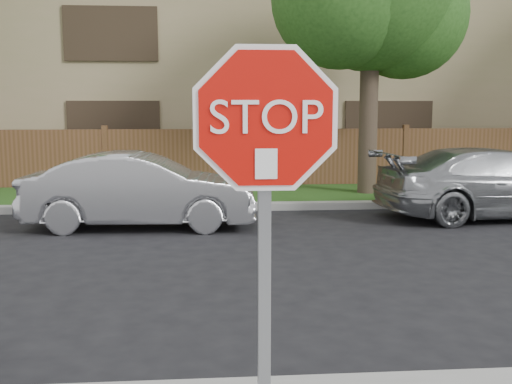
{
  "coord_description": "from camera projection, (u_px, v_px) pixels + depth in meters",
  "views": [
    {
      "loc": [
        -1.33,
        -4.44,
        2.21
      ],
      "look_at": [
        -1.05,
        -0.9,
        1.7
      ],
      "focal_mm": 42.0,
      "sensor_mm": 36.0,
      "label": 1
    }
  ],
  "objects": [
    {
      "name": "stop_sign",
      "position": [
        265.0,
        183.0,
        2.99
      ],
      "size": [
        1.01,
        0.13,
        2.55
      ],
      "color": "gray",
      "rests_on": "sidewalk_near"
    },
    {
      "name": "apartment_building",
      "position": [
        245.0,
        68.0,
        21.06
      ],
      "size": [
        35.2,
        9.2,
        7.2
      ],
      "color": "#9D8E61",
      "rests_on": "ground"
    },
    {
      "name": "far_curb",
      "position": [
        271.0,
        206.0,
        12.83
      ],
      "size": [
        70.0,
        0.3,
        0.15
      ],
      "primitive_type": "cube",
      "color": "gray",
      "rests_on": "ground"
    },
    {
      "name": "sedan_right",
      "position": [
        496.0,
        183.0,
        11.86
      ],
      "size": [
        4.91,
        2.33,
        1.38
      ],
      "primitive_type": "imported",
      "rotation": [
        0.0,
        0.0,
        1.66
      ],
      "color": "#979A9E",
      "rests_on": "ground"
    },
    {
      "name": "grass_strip",
      "position": [
        264.0,
        195.0,
        14.46
      ],
      "size": [
        70.0,
        3.0,
        0.12
      ],
      "primitive_type": "cube",
      "color": "#1E4714",
      "rests_on": "ground"
    },
    {
      "name": "fence",
      "position": [
        258.0,
        159.0,
        15.93
      ],
      "size": [
        70.0,
        0.12,
        1.6
      ],
      "primitive_type": "cube",
      "color": "#51341C",
      "rests_on": "ground"
    },
    {
      "name": "ground",
      "position": [
        377.0,
        384.0,
        4.8
      ],
      "size": [
        90.0,
        90.0,
        0.0
      ],
      "primitive_type": "plane",
      "color": "black",
      "rests_on": "ground"
    },
    {
      "name": "sedan_left",
      "position": [
        141.0,
        190.0,
        10.88
      ],
      "size": [
        4.2,
        1.6,
        1.37
      ],
      "primitive_type": "imported",
      "rotation": [
        0.0,
        0.0,
        1.53
      ],
      "color": "#AFAFB4",
      "rests_on": "ground"
    }
  ]
}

